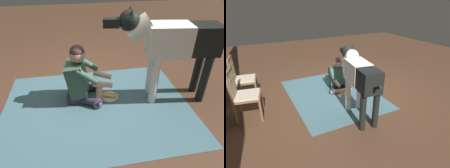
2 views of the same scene
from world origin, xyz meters
The scene contains 5 objects.
ground_plane centered at (0.00, 0.00, 0.00)m, with size 12.73×12.73×0.00m, color #4E3323.
area_rug centered at (-0.04, 0.40, 0.00)m, with size 2.49×1.91×0.01m, color #426672.
person_sitting_on_floor centered at (0.14, 0.15, 0.33)m, with size 0.67×0.57×0.81m.
large_dog centered at (-1.02, 0.32, 0.82)m, with size 1.62×0.46×1.25m.
hot_dog_on_plate centered at (-0.24, 0.21, 0.02)m, with size 0.26×0.26×0.06m.
Camera 1 is at (0.16, 2.55, 1.76)m, focal length 32.58 mm.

